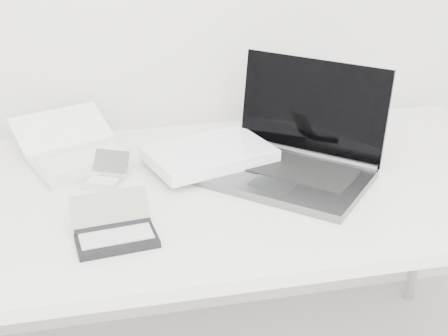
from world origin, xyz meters
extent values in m
cube|color=white|center=(0.00, 1.55, 0.71)|extent=(1.60, 0.80, 0.03)
cylinder|color=silver|center=(0.75, 1.90, 0.35)|extent=(0.04, 0.04, 0.70)
cube|color=slate|center=(0.13, 1.53, 0.74)|extent=(0.47, 0.46, 0.02)
cube|color=black|center=(0.15, 1.56, 0.75)|extent=(0.34, 0.32, 0.00)
cube|color=black|center=(0.23, 1.65, 0.87)|extent=(0.32, 0.30, 0.25)
cylinder|color=slate|center=(0.22, 1.63, 0.75)|extent=(0.30, 0.27, 0.02)
cube|color=#3D3F43|center=(0.08, 1.48, 0.75)|extent=(0.12, 0.12, 0.00)
cube|color=white|center=(-0.04, 1.65, 0.77)|extent=(0.35, 0.28, 0.03)
cube|color=white|center=(-0.04, 1.65, 0.78)|extent=(0.34, 0.28, 0.00)
cube|color=silver|center=(-0.35, 1.72, 0.74)|extent=(0.30, 0.25, 0.02)
cube|color=silver|center=(-0.35, 1.73, 0.75)|extent=(0.24, 0.18, 0.00)
cube|color=white|center=(-0.41, 1.86, 0.78)|extent=(0.29, 0.23, 0.07)
cylinder|color=silver|center=(-0.38, 1.79, 0.75)|extent=(0.23, 0.11, 0.02)
cube|color=silver|center=(-0.31, 1.60, 0.74)|extent=(0.11, 0.10, 0.01)
cube|color=silver|center=(-0.31, 1.60, 0.74)|extent=(0.08, 0.06, 0.00)
cube|color=#909D90|center=(-0.29, 1.65, 0.77)|extent=(0.10, 0.08, 0.05)
cylinder|color=silver|center=(-0.30, 1.63, 0.74)|extent=(0.08, 0.05, 0.01)
cube|color=black|center=(-0.29, 1.33, 0.74)|extent=(0.17, 0.11, 0.02)
cube|color=#AAAAAA|center=(-0.29, 1.33, 0.75)|extent=(0.15, 0.08, 0.00)
cube|color=gray|center=(-0.30, 1.39, 0.78)|extent=(0.17, 0.07, 0.07)
cylinder|color=black|center=(-0.30, 1.37, 0.75)|extent=(0.16, 0.04, 0.02)
camera|label=1|loc=(-0.31, 0.22, 1.42)|focal=50.00mm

